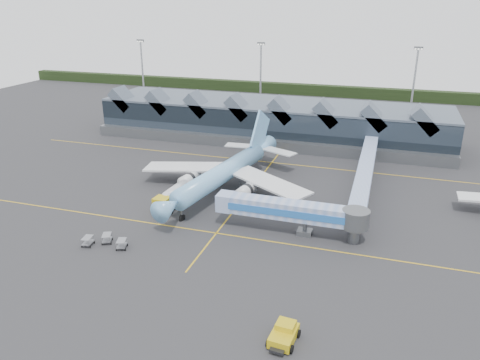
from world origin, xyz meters
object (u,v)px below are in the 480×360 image
(main_airliner, at_px, (226,171))
(pushback_tug, at_px, (284,334))
(fuel_truck, at_px, (174,195))
(jet_bridge, at_px, (299,212))

(main_airliner, distance_m, pushback_tug, 43.83)
(fuel_truck, distance_m, pushback_tug, 39.43)
(fuel_truck, bearing_deg, main_airliner, 60.69)
(main_airliner, bearing_deg, jet_bridge, -29.03)
(main_airliner, distance_m, fuel_truck, 11.91)
(main_airliner, height_order, jet_bridge, main_airliner)
(fuel_truck, relative_size, pushback_tug, 2.22)
(main_airliner, xyz_separation_m, pushback_tug, (20.25, -38.76, -2.97))
(jet_bridge, height_order, fuel_truck, jet_bridge)
(pushback_tug, bearing_deg, fuel_truck, 137.83)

